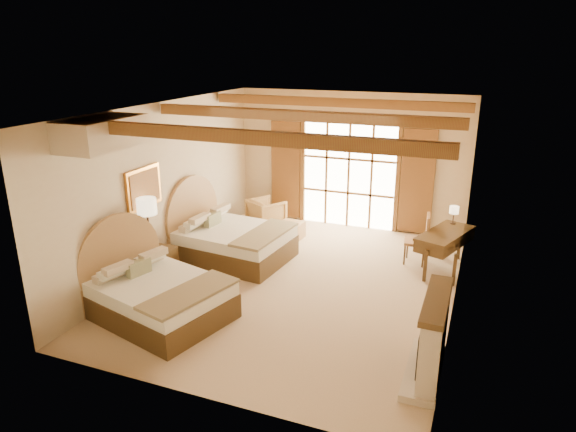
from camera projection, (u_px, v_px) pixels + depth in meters
The scene contains 19 objects.
floor at pixel (298, 283), 9.53m from camera, with size 7.00×7.00×0.00m, color tan.
wall_back at pixel (350, 161), 12.12m from camera, with size 5.50×5.50×0.00m, color beige.
wall_left at pixel (166, 186), 9.97m from camera, with size 7.00×7.00×0.00m, color beige.
wall_right at pixel (462, 219), 8.08m from camera, with size 7.00×7.00×0.00m, color beige.
ceiling at pixel (299, 108), 8.52m from camera, with size 7.00×7.00×0.00m, color #B07932.
ceiling_beams at pixel (299, 116), 8.56m from camera, with size 5.39×4.60×0.18m, color brown, non-canonical shape.
french_doors at pixel (349, 176), 12.18m from camera, with size 3.95×0.08×2.60m.
fireplace at pixel (432, 342), 6.71m from camera, with size 0.46×1.40×1.16m.
painting at pixel (144, 188), 9.25m from camera, with size 0.06×0.95×0.75m.
canopy_valance at pixel (103, 133), 7.66m from camera, with size 0.70×1.40×0.45m, color beige.
bed_near at pixel (152, 292), 8.26m from camera, with size 2.46×2.05×1.37m.
bed_far at pixel (227, 238), 10.54m from camera, with size 2.33×1.85×1.43m.
nightstand at pixel (160, 264), 9.61m from camera, with size 0.51×0.51×0.61m, color #49331C.
floor_lamp at pixel (147, 212), 9.08m from camera, with size 0.35×0.35×1.64m.
armchair at pixel (266, 213), 12.37m from camera, with size 0.74×0.76×0.69m, color #B18549.
ottoman at pixel (291, 230), 11.68m from camera, with size 0.51×0.51×0.37m, color #A37448.
desk at pixel (444, 249), 9.98m from camera, with size 1.07×1.57×0.78m.
desk_chair at pixel (417, 248), 10.31m from camera, with size 0.50×0.50×1.03m.
desk_lamp at pixel (454, 211), 10.24m from camera, with size 0.18×0.18×0.36m.
Camera 1 is at (2.96, -8.12, 4.21)m, focal length 32.00 mm.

